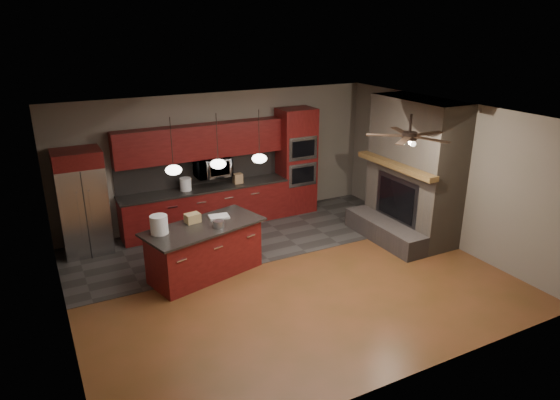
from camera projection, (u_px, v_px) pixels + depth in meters
ground at (286, 276)px, 8.67m from camera, size 7.00×7.00×0.00m
ceiling at (287, 115)px, 7.72m from camera, size 7.00×6.00×0.02m
back_wall at (220, 158)px, 10.70m from camera, size 7.00×0.02×2.80m
right_wall at (444, 172)px, 9.72m from camera, size 0.02×6.00×2.80m
left_wall at (56, 241)px, 6.68m from camera, size 0.02×6.00×2.80m
slate_tile_patch at (244, 238)px, 10.17m from camera, size 7.00×2.40×0.01m
fireplace_column at (412, 175)px, 9.89m from camera, size 1.30×2.10×2.80m
back_cabinetry at (204, 187)px, 10.45m from camera, size 3.59×0.64×2.20m
oven_tower at (296, 161)px, 11.25m from camera, size 0.80×0.63×2.38m
microwave at (212, 167)px, 10.40m from camera, size 0.73×0.41×0.50m
refrigerator at (83, 202)px, 9.26m from camera, size 0.85×0.75×2.00m
kitchen_island at (205, 250)px, 8.58m from camera, size 2.21×1.42×0.92m
white_bucket at (159, 225)px, 8.07m from camera, size 0.33×0.33×0.31m
paint_can at (219, 224)px, 8.33m from camera, size 0.22×0.22×0.12m
paint_tray at (219, 217)px, 8.76m from camera, size 0.37×0.29×0.03m
cardboard_box at (193, 218)px, 8.53m from camera, size 0.27×0.22×0.16m
counter_bucket at (186, 184)px, 10.19m from camera, size 0.26×0.26×0.26m
counter_box at (238, 178)px, 10.65m from camera, size 0.19×0.15×0.21m
pendant_left at (174, 170)px, 7.87m from camera, size 0.26×0.26×0.92m
pendant_center at (218, 164)px, 8.20m from camera, size 0.26×0.26×0.92m
pendant_right at (259, 158)px, 8.52m from camera, size 0.26×0.26×0.92m
ceiling_fan at (410, 135)px, 7.95m from camera, size 1.27×1.33×0.41m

